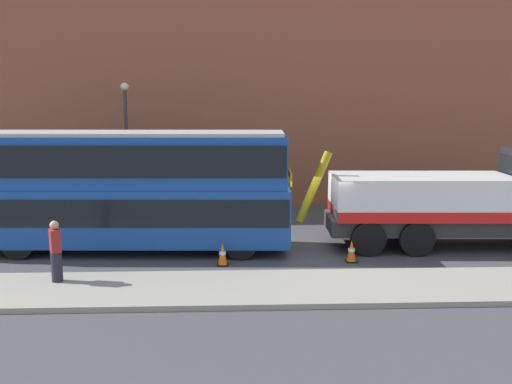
{
  "coord_description": "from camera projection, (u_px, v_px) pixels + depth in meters",
  "views": [
    {
      "loc": [
        -2.55,
        -18.47,
        5.12
      ],
      "look_at": [
        -1.82,
        0.07,
        2.0
      ],
      "focal_mm": 38.81,
      "sensor_mm": 36.0,
      "label": 1
    }
  ],
  "objects": [
    {
      "name": "ground_plane",
      "position": [
        308.0,
        249.0,
        19.14
      ],
      "size": [
        120.0,
        120.0,
        0.0
      ],
      "primitive_type": "plane",
      "color": "#424247"
    },
    {
      "name": "near_kerb",
      "position": [
        329.0,
        287.0,
        14.99
      ],
      "size": [
        60.0,
        2.8,
        0.15
      ],
      "primitive_type": "cube",
      "color": "gray",
      "rests_on": "ground_plane"
    },
    {
      "name": "building_facade",
      "position": [
        288.0,
        36.0,
        25.97
      ],
      "size": [
        60.0,
        1.5,
        16.0
      ],
      "color": "#935138",
      "rests_on": "ground_plane"
    },
    {
      "name": "recovery_tow_truck",
      "position": [
        472.0,
        198.0,
        19.12
      ],
      "size": [
        10.19,
        3.02,
        3.67
      ],
      "rotation": [
        0.0,
        0.0,
        -0.04
      ],
      "color": "#2D2D2D",
      "rests_on": "ground_plane"
    },
    {
      "name": "double_decker_bus",
      "position": [
        126.0,
        186.0,
        18.6
      ],
      "size": [
        11.13,
        3.02,
        4.06
      ],
      "rotation": [
        0.0,
        0.0,
        -0.04
      ],
      "color": "#19479E",
      "rests_on": "ground_plane"
    },
    {
      "name": "pedestrian_onlooker",
      "position": [
        56.0,
        252.0,
        15.14
      ],
      "size": [
        0.41,
        0.47,
        1.71
      ],
      "rotation": [
        0.0,
        0.0,
        0.46
      ],
      "color": "#232333",
      "rests_on": "near_kerb"
    },
    {
      "name": "traffic_cone_near_bus",
      "position": [
        223.0,
        255.0,
        17.2
      ],
      "size": [
        0.36,
        0.36,
        0.72
      ],
      "color": "orange",
      "rests_on": "ground_plane"
    },
    {
      "name": "traffic_cone_midway",
      "position": [
        351.0,
        251.0,
        17.56
      ],
      "size": [
        0.36,
        0.36,
        0.72
      ],
      "color": "orange",
      "rests_on": "ground_plane"
    },
    {
      "name": "street_lamp",
      "position": [
        126.0,
        137.0,
        24.29
      ],
      "size": [
        0.36,
        0.36,
        5.83
      ],
      "color": "#38383D",
      "rests_on": "ground_plane"
    }
  ]
}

